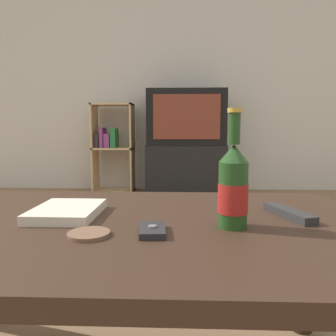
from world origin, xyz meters
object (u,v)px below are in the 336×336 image
(beer_bottle, at_px, (233,187))
(remote_control, at_px, (289,213))
(cell_phone, at_px, (152,230))
(table_book, at_px, (67,211))
(television, at_px, (186,118))
(bookshelf, at_px, (112,146))
(tv_stand, at_px, (186,169))

(beer_bottle, bearing_deg, remote_control, 30.73)
(cell_phone, bearing_deg, beer_bottle, 11.67)
(beer_bottle, distance_m, cell_phone, 0.21)
(beer_bottle, height_order, table_book, beer_bottle)
(beer_bottle, bearing_deg, table_book, 168.69)
(remote_control, bearing_deg, television, 76.37)
(beer_bottle, distance_m, table_book, 0.43)
(bookshelf, height_order, beer_bottle, bookshelf)
(remote_control, bearing_deg, beer_bottle, -167.52)
(television, height_order, table_book, television)
(television, xyz_separation_m, beer_bottle, (0.06, -2.78, -0.25))
(television, bearing_deg, beer_bottle, -88.79)
(remote_control, bearing_deg, cell_phone, -174.79)
(television, bearing_deg, remote_control, -85.38)
(tv_stand, distance_m, bookshelf, 0.86)
(remote_control, xyz_separation_m, table_book, (-0.57, -0.01, 0.00))
(remote_control, bearing_deg, bookshelf, 92.31)
(beer_bottle, xyz_separation_m, table_book, (-0.41, 0.08, -0.08))
(tv_stand, height_order, television, television)
(television, bearing_deg, table_book, -97.49)
(tv_stand, height_order, cell_phone, tv_stand)
(tv_stand, relative_size, cell_phone, 8.36)
(cell_phone, relative_size, remote_control, 0.57)
(bookshelf, distance_m, table_book, 2.81)
(beer_bottle, bearing_deg, television, 91.21)
(television, height_order, bookshelf, television)
(bookshelf, distance_m, beer_bottle, 2.98)
(cell_phone, bearing_deg, remote_control, 18.85)
(tv_stand, relative_size, beer_bottle, 3.13)
(cell_phone, height_order, remote_control, remote_control)
(tv_stand, distance_m, table_book, 2.73)
(beer_bottle, relative_size, cell_phone, 2.67)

